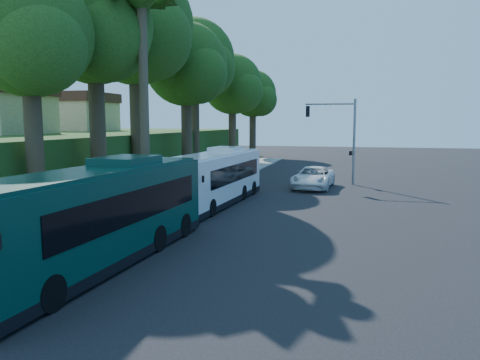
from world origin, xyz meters
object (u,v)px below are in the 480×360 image
(bus_shelter, at_px, (150,176))
(white_bus, at_px, (216,177))
(teal_bus, at_px, (99,214))
(pickup, at_px, (313,177))

(bus_shelter, xyz_separation_m, white_bus, (3.82, 1.49, -0.10))
(white_bus, xyz_separation_m, teal_bus, (-0.36, -13.14, 0.14))
(bus_shelter, bearing_deg, pickup, 48.01)
(white_bus, bearing_deg, bus_shelter, -155.40)
(bus_shelter, xyz_separation_m, teal_bus, (3.46, -11.66, 0.04))
(white_bus, bearing_deg, pickup, 61.91)
(bus_shelter, distance_m, white_bus, 4.10)
(bus_shelter, height_order, teal_bus, teal_bus)
(white_bus, distance_m, teal_bus, 13.15)
(teal_bus, relative_size, pickup, 2.13)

